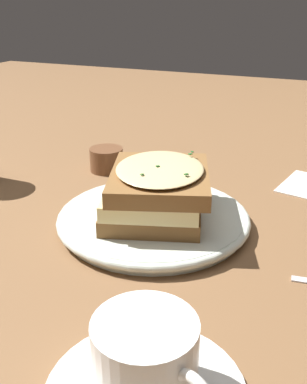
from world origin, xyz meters
name	(u,v)px	position (x,y,z in m)	size (l,w,h in m)	color
ground_plane	(151,237)	(0.00, 0.00, 0.00)	(2.40, 2.40, 0.00)	brown
dinner_plate	(153,218)	(0.01, -0.03, 0.01)	(0.24, 0.24, 0.02)	silver
sandwich	(155,190)	(0.01, -0.03, 0.05)	(0.16, 0.17, 0.07)	brown
teacup_with_saucer	(146,369)	(-0.09, 0.22, 0.03)	(0.15, 0.15, 0.07)	white
condiment_pot	(107,159)	(0.16, -0.18, 0.02)	(0.05, 0.05, 0.04)	brown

